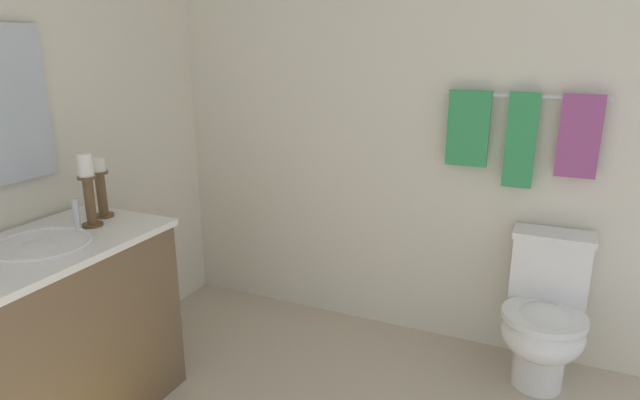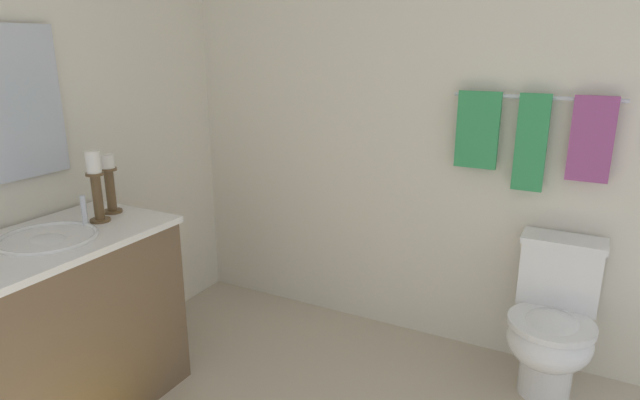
{
  "view_description": "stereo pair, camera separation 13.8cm",
  "coord_description": "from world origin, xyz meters",
  "px_view_note": "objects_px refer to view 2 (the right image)",
  "views": [
    {
      "loc": [
        0.59,
        -1.42,
        1.64
      ],
      "look_at": [
        -0.29,
        0.55,
        1.01
      ],
      "focal_mm": 30.05,
      "sensor_mm": 36.0,
      "label": 1
    },
    {
      "loc": [
        0.72,
        -1.36,
        1.64
      ],
      "look_at": [
        -0.29,
        0.55,
        1.01
      ],
      "focal_mm": 30.05,
      "sensor_mm": 36.0,
      "label": 2
    }
  ],
  "objects_px": {
    "sink_basin": "(49,247)",
    "toilet": "(552,324)",
    "candle_holder_tall": "(109,183)",
    "vanity_cabinet": "(62,330)",
    "candle_holder_short": "(96,184)",
    "towel_bar": "(537,97)",
    "towel_near_corner": "(592,139)",
    "towel_near_vanity": "(478,130)",
    "towel_center": "(531,143)"
  },
  "relations": [
    {
      "from": "sink_basin",
      "to": "toilet",
      "type": "xyz_separation_m",
      "value": [
        1.9,
        1.19,
        -0.45
      ]
    },
    {
      "from": "toilet",
      "to": "towel_center",
      "type": "height_order",
      "value": "towel_center"
    },
    {
      "from": "vanity_cabinet",
      "to": "towel_near_corner",
      "type": "height_order",
      "value": "towel_near_corner"
    },
    {
      "from": "candle_holder_tall",
      "to": "towel_center",
      "type": "bearing_deg",
      "value": 30.1
    },
    {
      "from": "vanity_cabinet",
      "to": "toilet",
      "type": "xyz_separation_m",
      "value": [
        1.9,
        1.19,
        -0.06
      ]
    },
    {
      "from": "towel_bar",
      "to": "candle_holder_short",
      "type": "bearing_deg",
      "value": -145.7
    },
    {
      "from": "vanity_cabinet",
      "to": "towel_center",
      "type": "relative_size",
      "value": 2.15
    },
    {
      "from": "candle_holder_tall",
      "to": "towel_near_corner",
      "type": "height_order",
      "value": "towel_near_corner"
    },
    {
      "from": "towel_near_vanity",
      "to": "towel_center",
      "type": "distance_m",
      "value": 0.26
    },
    {
      "from": "candle_holder_short",
      "to": "towel_bar",
      "type": "xyz_separation_m",
      "value": [
        1.68,
        1.15,
        0.36
      ]
    },
    {
      "from": "sink_basin",
      "to": "towel_near_corner",
      "type": "xyz_separation_m",
      "value": [
        1.95,
        1.39,
        0.4
      ]
    },
    {
      "from": "vanity_cabinet",
      "to": "candle_holder_tall",
      "type": "bearing_deg",
      "value": 97.05
    },
    {
      "from": "candle_holder_short",
      "to": "towel_bar",
      "type": "bearing_deg",
      "value": 34.3
    },
    {
      "from": "candle_holder_tall",
      "to": "toilet",
      "type": "xyz_separation_m",
      "value": [
        1.95,
        0.81,
        -0.64
      ]
    },
    {
      "from": "vanity_cabinet",
      "to": "candle_holder_short",
      "type": "relative_size",
      "value": 3.07
    },
    {
      "from": "sink_basin",
      "to": "towel_near_vanity",
      "type": "bearing_deg",
      "value": 44.08
    },
    {
      "from": "towel_near_corner",
      "to": "vanity_cabinet",
      "type": "bearing_deg",
      "value": -144.45
    },
    {
      "from": "sink_basin",
      "to": "toilet",
      "type": "bearing_deg",
      "value": 32.06
    },
    {
      "from": "candle_holder_short",
      "to": "towel_near_vanity",
      "type": "height_order",
      "value": "towel_near_vanity"
    },
    {
      "from": "sink_basin",
      "to": "towel_near_vanity",
      "type": "height_order",
      "value": "towel_near_vanity"
    },
    {
      "from": "towel_bar",
      "to": "sink_basin",
      "type": "bearing_deg",
      "value": -140.22
    },
    {
      "from": "candle_holder_short",
      "to": "towel_near_corner",
      "type": "bearing_deg",
      "value": 30.24
    },
    {
      "from": "towel_near_corner",
      "to": "candle_holder_tall",
      "type": "bearing_deg",
      "value": -153.19
    },
    {
      "from": "candle_holder_tall",
      "to": "toilet",
      "type": "distance_m",
      "value": 2.2
    },
    {
      "from": "sink_basin",
      "to": "candle_holder_short",
      "type": "relative_size",
      "value": 1.23
    },
    {
      "from": "towel_center",
      "to": "toilet",
      "type": "bearing_deg",
      "value": -45.1
    },
    {
      "from": "vanity_cabinet",
      "to": "towel_center",
      "type": "bearing_deg",
      "value": 39.44
    },
    {
      "from": "sink_basin",
      "to": "towel_near_corner",
      "type": "bearing_deg",
      "value": 35.53
    },
    {
      "from": "toilet",
      "to": "towel_center",
      "type": "relative_size",
      "value": 1.6
    },
    {
      "from": "candle_holder_tall",
      "to": "vanity_cabinet",
      "type": "bearing_deg",
      "value": -82.95
    },
    {
      "from": "vanity_cabinet",
      "to": "candle_holder_tall",
      "type": "relative_size",
      "value": 3.56
    },
    {
      "from": "sink_basin",
      "to": "candle_holder_tall",
      "type": "xyz_separation_m",
      "value": [
        -0.05,
        0.38,
        0.19
      ]
    },
    {
      "from": "candle_holder_tall",
      "to": "towel_near_vanity",
      "type": "bearing_deg",
      "value": 34.2
    },
    {
      "from": "vanity_cabinet",
      "to": "towel_center",
      "type": "distance_m",
      "value": 2.32
    },
    {
      "from": "vanity_cabinet",
      "to": "candle_holder_tall",
      "type": "height_order",
      "value": "candle_holder_tall"
    },
    {
      "from": "towel_near_vanity",
      "to": "towel_bar",
      "type": "bearing_deg",
      "value": 4.02
    },
    {
      "from": "toilet",
      "to": "towel_bar",
      "type": "bearing_deg",
      "value": 132.49
    },
    {
      "from": "vanity_cabinet",
      "to": "candle_holder_tall",
      "type": "xyz_separation_m",
      "value": [
        -0.05,
        0.38,
        0.58
      ]
    },
    {
      "from": "toilet",
      "to": "towel_near_vanity",
      "type": "xyz_separation_m",
      "value": [
        -0.46,
        0.2,
        0.86
      ]
    },
    {
      "from": "towel_bar",
      "to": "towel_near_corner",
      "type": "height_order",
      "value": "towel_near_corner"
    },
    {
      "from": "sink_basin",
      "to": "candle_holder_tall",
      "type": "height_order",
      "value": "candle_holder_tall"
    },
    {
      "from": "sink_basin",
      "to": "towel_near_vanity",
      "type": "xyz_separation_m",
      "value": [
        1.44,
        1.39,
        0.41
      ]
    },
    {
      "from": "candle_holder_short",
      "to": "towel_center",
      "type": "height_order",
      "value": "towel_center"
    },
    {
      "from": "candle_holder_tall",
      "to": "sink_basin",
      "type": "bearing_deg",
      "value": -82.93
    },
    {
      "from": "candle_holder_tall",
      "to": "candle_holder_short",
      "type": "height_order",
      "value": "candle_holder_short"
    },
    {
      "from": "sink_basin",
      "to": "towel_center",
      "type": "xyz_separation_m",
      "value": [
        1.69,
        1.39,
        0.36
      ]
    },
    {
      "from": "candle_holder_short",
      "to": "towel_bar",
      "type": "height_order",
      "value": "towel_bar"
    },
    {
      "from": "candle_holder_tall",
      "to": "towel_near_vanity",
      "type": "xyz_separation_m",
      "value": [
        1.49,
        1.01,
        0.22
      ]
    },
    {
      "from": "towel_center",
      "to": "towel_near_corner",
      "type": "relative_size",
      "value": 1.19
    },
    {
      "from": "candle_holder_short",
      "to": "candle_holder_tall",
      "type": "bearing_deg",
      "value": 114.89
    }
  ]
}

